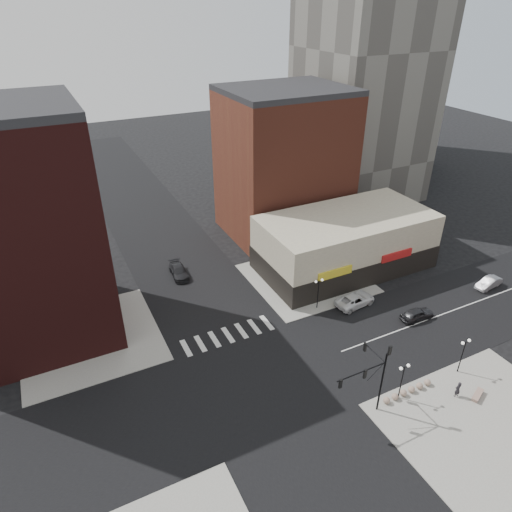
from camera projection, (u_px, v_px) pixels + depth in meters
ground at (261, 381)px, 46.55m from camera, size 240.00×240.00×0.00m
road_ew at (261, 381)px, 46.55m from camera, size 200.00×14.00×0.02m
road_ns at (261, 381)px, 46.55m from camera, size 14.00×200.00×0.02m
sidewalk_nw at (91, 339)px, 52.18m from camera, size 15.00×15.00×0.12m
sidewalk_ne at (306, 278)px, 63.38m from camera, size 15.00×15.00×0.12m
sidewalk_se at (485, 424)px, 41.83m from camera, size 18.00×14.00×0.12m
building_nw at (18, 236)px, 47.35m from camera, size 16.00×15.00×25.00m
building_ne_midrise at (284, 166)px, 71.32m from camera, size 18.00×15.00×22.00m
building_ne_row at (345, 246)px, 64.67m from camera, size 24.20×12.20×8.00m
traffic_signal at (373, 372)px, 40.80m from camera, size 5.59×3.09×7.77m
street_lamp_se_a at (403, 373)px, 42.95m from camera, size 1.22×0.32×4.16m
street_lamp_se_b at (464, 348)px, 46.04m from camera, size 1.22×0.32×4.16m
street_lamp_ne at (319, 286)px, 55.76m from camera, size 1.22×0.32×4.16m
bollard_row at (407, 391)px, 44.80m from camera, size 5.92×0.67×0.67m
white_suv at (355, 300)px, 57.68m from camera, size 5.66×3.07×1.51m
dark_sedan_east at (417, 314)px, 55.15m from camera, size 4.36×1.89×1.47m
silver_sedan at (489, 283)px, 61.20m from camera, size 4.32×1.92×1.38m
dark_sedan_north at (179, 271)px, 63.71m from camera, size 2.34×5.11×1.45m
pedestrian at (458, 389)px, 44.24m from camera, size 0.68×0.46×1.81m
stone_bench at (477, 395)px, 44.47m from camera, size 2.02×1.31×0.45m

